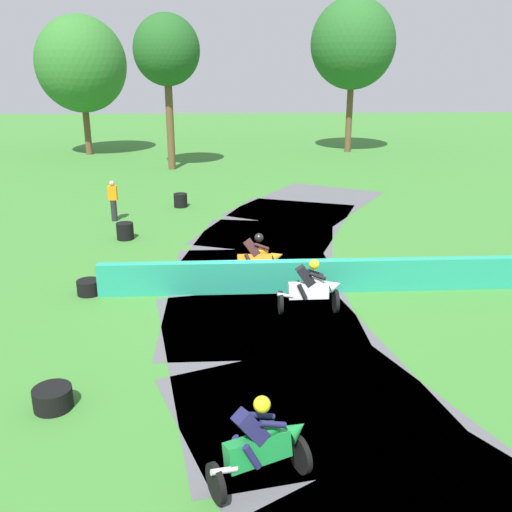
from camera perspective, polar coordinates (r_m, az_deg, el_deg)
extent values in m
plane|color=#38752D|center=(15.64, 0.07, -3.66)|extent=(120.00, 120.00, 0.00)
cube|color=#515156|center=(25.88, 5.31, 5.38)|extent=(8.03, 9.01, 0.01)
cube|color=#515156|center=(22.52, 2.44, 3.41)|extent=(7.16, 8.81, 0.01)
cube|color=#515156|center=(19.07, 0.48, 0.56)|extent=(6.06, 8.33, 0.01)
cube|color=#515156|center=(15.64, 0.07, -3.65)|extent=(4.90, 7.66, 0.01)
cube|color=#515156|center=(12.37, 2.54, -10.08)|extent=(6.18, 8.39, 0.01)
cube|color=#515156|center=(9.62, 10.88, -19.97)|extent=(7.26, 8.85, 0.01)
cube|color=#239375|center=(16.50, 17.72, -1.70)|extent=(18.64, 0.47, 0.90)
cylinder|color=black|center=(16.44, 2.32, -1.47)|extent=(0.11, 0.76, 0.75)
cylinder|color=black|center=(16.34, -2.56, -1.59)|extent=(0.11, 0.76, 0.75)
cube|color=orange|center=(16.36, -0.13, -0.48)|extent=(1.01, 0.42, 0.47)
ellipsoid|color=orange|center=(16.37, 0.47, 0.44)|extent=(0.45, 0.35, 0.31)
cone|color=orange|center=(16.42, 2.22, 0.00)|extent=(0.40, 0.43, 0.48)
cylinder|color=#B2B2B7|center=(16.22, -2.22, -0.83)|extent=(0.41, 0.12, 0.18)
cube|color=#331919|center=(16.35, -0.44, 0.85)|extent=(0.51, 0.45, 0.63)
sphere|color=black|center=(16.37, 0.30, 1.86)|extent=(0.26, 0.26, 0.26)
cylinder|color=#331919|center=(16.55, 0.48, 0.97)|extent=(0.43, 0.14, 0.24)
cylinder|color=#331919|center=(16.19, 0.58, 0.96)|extent=(0.43, 0.14, 0.24)
cylinder|color=#331919|center=(16.53, -0.80, -0.41)|extent=(0.27, 0.23, 0.42)
cylinder|color=#331919|center=(16.17, -0.73, -0.44)|extent=(0.27, 0.23, 0.42)
cylinder|color=black|center=(14.44, 8.06, -4.55)|extent=(0.10, 0.68, 0.67)
cylinder|color=black|center=(14.23, 2.51, -4.73)|extent=(0.10, 0.68, 0.67)
cube|color=silver|center=(14.24, 5.31, -3.48)|extent=(1.01, 0.35, 0.43)
ellipsoid|color=silver|center=(14.21, 6.04, -2.45)|extent=(0.45, 0.32, 0.27)
cone|color=silver|center=(14.33, 8.01, -2.93)|extent=(0.40, 0.37, 0.44)
cylinder|color=#B2B2B7|center=(14.07, 2.97, -3.99)|extent=(0.41, 0.10, 0.17)
cube|color=black|center=(14.14, 5.01, -2.00)|extent=(0.50, 0.37, 0.60)
sphere|color=yellow|center=(14.11, 5.90, -0.86)|extent=(0.26, 0.26, 0.26)
cylinder|color=black|center=(14.35, 6.01, -1.70)|extent=(0.43, 0.11, 0.24)
cylinder|color=black|center=(14.00, 6.25, -2.03)|extent=(0.43, 0.11, 0.24)
cylinder|color=black|center=(14.38, 4.49, -3.25)|extent=(0.27, 0.16, 0.42)
cylinder|color=black|center=(14.04, 4.70, -3.61)|extent=(0.27, 0.16, 0.42)
cylinder|color=black|center=(9.21, 4.47, -19.36)|extent=(0.37, 0.68, 0.71)
cylinder|color=black|center=(8.72, -4.06, -21.93)|extent=(0.37, 0.68, 0.71)
cube|color=#198438|center=(8.80, 0.17, -18.96)|extent=(1.06, 0.73, 0.45)
ellipsoid|color=#198438|center=(8.75, 1.11, -17.13)|extent=(0.53, 0.48, 0.29)
cone|color=#198438|center=(9.01, 4.13, -17.05)|extent=(0.50, 0.43, 0.46)
cylinder|color=#B2B2B7|center=(8.54, -3.24, -20.82)|extent=(0.41, 0.25, 0.17)
cube|color=#1E1E4C|center=(8.61, -0.57, -16.86)|extent=(0.60, 0.42, 0.61)
sphere|color=yellow|center=(8.57, 0.62, -14.77)|extent=(0.26, 0.26, 0.26)
cylinder|color=#1E1E4C|center=(8.85, 0.59, -15.83)|extent=(0.43, 0.24, 0.24)
cylinder|color=#1E1E4C|center=(8.55, 1.72, -16.62)|extent=(0.43, 0.24, 0.24)
cylinder|color=#1E1E4C|center=(8.88, -1.48, -18.73)|extent=(0.32, 0.15, 0.42)
cylinder|color=#1E1E4C|center=(8.58, -0.41, -19.62)|extent=(0.32, 0.15, 0.42)
cylinder|color=black|center=(25.20, -7.61, 5.16)|extent=(0.59, 0.59, 0.20)
cylinder|color=black|center=(25.16, -7.63, 5.60)|extent=(0.59, 0.59, 0.20)
cylinder|color=black|center=(25.11, -7.65, 6.04)|extent=(0.59, 0.59, 0.20)
cylinder|color=black|center=(20.85, -13.05, 1.94)|extent=(0.61, 0.61, 0.20)
cylinder|color=black|center=(20.80, -13.09, 2.47)|extent=(0.61, 0.61, 0.20)
cylinder|color=black|center=(20.74, -13.13, 3.00)|extent=(0.61, 0.61, 0.20)
cylinder|color=black|center=(16.13, -16.51, -3.37)|extent=(0.63, 0.63, 0.20)
cylinder|color=black|center=(16.06, -16.58, -2.71)|extent=(0.63, 0.63, 0.20)
cylinder|color=black|center=(11.30, -19.78, -13.78)|extent=(0.71, 0.71, 0.20)
cylinder|color=black|center=(11.20, -19.90, -12.92)|extent=(0.71, 0.71, 0.20)
cylinder|color=#232328|center=(23.36, -14.15, 4.50)|extent=(0.24, 0.24, 0.86)
cube|color=orange|center=(23.20, -14.29, 6.20)|extent=(0.34, 0.22, 0.56)
sphere|color=tan|center=(23.12, -14.37, 7.14)|extent=(0.20, 0.20, 0.20)
cylinder|color=brown|center=(41.54, -16.68, 12.17)|extent=(0.44, 0.44, 3.44)
ellipsoid|color=#2D6B28|center=(41.32, -17.25, 18.02)|extent=(5.96, 5.96, 6.26)
cylinder|color=brown|center=(34.34, -8.67, 12.91)|extent=(0.44, 0.44, 5.14)
ellipsoid|color=#1E511E|center=(34.18, -9.03, 19.88)|extent=(3.76, 3.76, 3.95)
cylinder|color=brown|center=(41.56, 9.39, 13.67)|extent=(0.44, 0.44, 4.86)
ellipsoid|color=#235B23|center=(41.43, 9.76, 20.39)|extent=(5.74, 5.74, 6.03)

